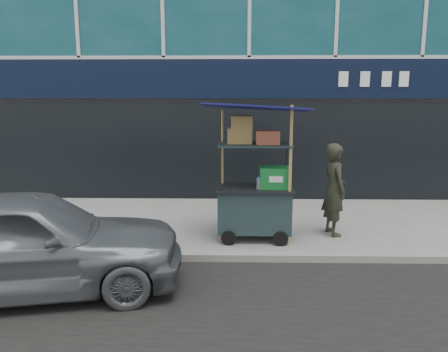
{
  "coord_description": "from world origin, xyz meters",
  "views": [
    {
      "loc": [
        -0.36,
        -6.65,
        2.55
      ],
      "look_at": [
        -0.53,
        1.2,
        1.08
      ],
      "focal_mm": 35.0,
      "sensor_mm": 36.0,
      "label": 1
    }
  ],
  "objects": [
    {
      "name": "ground",
      "position": [
        0.0,
        0.0,
        0.0
      ],
      "size": [
        80.0,
        80.0,
        0.0
      ],
      "primitive_type": "plane",
      "color": "slate",
      "rests_on": "ground"
    },
    {
      "name": "curb",
      "position": [
        0.0,
        -0.2,
        0.06
      ],
      "size": [
        80.0,
        0.18,
        0.12
      ],
      "primitive_type": "cube",
      "color": "gray",
      "rests_on": "ground"
    },
    {
      "name": "vendor_man",
      "position": [
        1.48,
        1.16,
        0.85
      ],
      "size": [
        0.54,
        0.69,
        1.69
      ],
      "primitive_type": "imported",
      "rotation": [
        0.0,
        0.0,
        1.8
      ],
      "color": "#272A1E",
      "rests_on": "ground"
    },
    {
      "name": "vendor_cart",
      "position": [
        0.04,
        0.88,
        0.85
      ],
      "size": [
        1.82,
        1.31,
        2.43
      ],
      "rotation": [
        0.0,
        0.0,
        -0.02
      ],
      "color": "black",
      "rests_on": "ground"
    },
    {
      "name": "parked_car",
      "position": [
        -3.06,
        -1.35,
        0.69
      ],
      "size": [
        4.3,
        2.41,
        1.38
      ],
      "primitive_type": "imported",
      "rotation": [
        0.0,
        0.0,
        1.77
      ],
      "color": "slate",
      "rests_on": "ground"
    }
  ]
}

